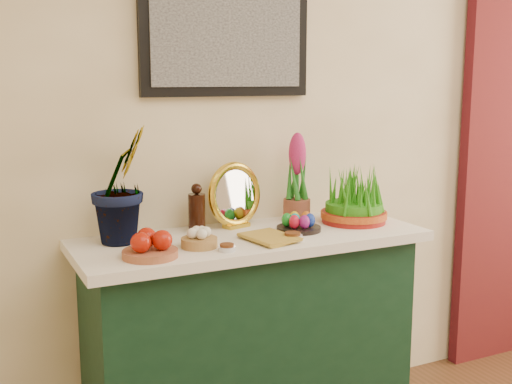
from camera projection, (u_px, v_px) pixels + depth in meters
sideboard at (251, 344)px, 2.64m from camera, size 1.30×0.45×0.85m
tablecloth at (251, 239)px, 2.56m from camera, size 1.40×0.55×0.04m
hyacinth_green at (121, 165)px, 2.39m from camera, size 0.39×0.38×0.59m
apple_bowl at (150, 246)px, 2.22m from camera, size 0.22×0.22×0.10m
garlic_basket at (199, 239)px, 2.36m from camera, size 0.14×0.14×0.08m
vinegar_cruet at (197, 211)px, 2.58m from camera, size 0.07×0.07×0.20m
mirror at (235, 196)px, 2.67m from camera, size 0.28×0.13×0.28m
book at (253, 240)px, 2.41m from camera, size 0.18×0.24×0.03m
spice_dish_left at (227, 248)px, 2.31m from camera, size 0.06×0.06×0.03m
spice_dish_right at (293, 237)px, 2.47m from camera, size 0.08×0.08×0.03m
egg_plate at (299, 224)px, 2.61m from camera, size 0.23×0.23×0.07m
hyacinth_pink at (297, 182)px, 2.77m from camera, size 0.12×0.12×0.39m
wheatgrass_sabzeh at (354, 199)px, 2.75m from camera, size 0.29×0.29×0.23m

